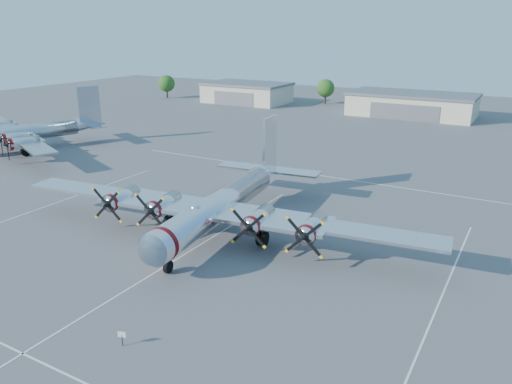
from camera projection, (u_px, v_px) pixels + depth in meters
The scene contains 9 objects.
ground at pixel (216, 235), 50.06m from camera, with size 260.00×260.00×0.00m, color #545457.
parking_lines at pixel (206, 242), 48.62m from camera, with size 60.00×50.08×0.01m.
hangar_west at pixel (247, 93), 137.97m from camera, with size 22.60×14.60×5.40m.
hangar_center at pixel (412, 104), 116.81m from camera, with size 28.60×14.60×5.40m.
tree_far_west at pixel (167, 84), 145.99m from camera, with size 4.80×4.80×6.64m.
tree_west at pixel (326, 88), 134.72m from camera, with size 4.80×4.80×6.64m.
main_bomber_b29 at pixel (223, 230), 51.45m from camera, with size 43.94×30.05×9.72m, color silver, non-canonical shape.
bomber_west at pixel (29, 149), 85.33m from camera, with size 37.64×26.65×9.94m, color #B9BCBE, non-canonical shape.
info_placard at pixel (122, 336), 32.48m from camera, with size 0.54×0.21×1.06m.
Camera 1 is at (26.39, -38.09, 19.86)m, focal length 35.00 mm.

